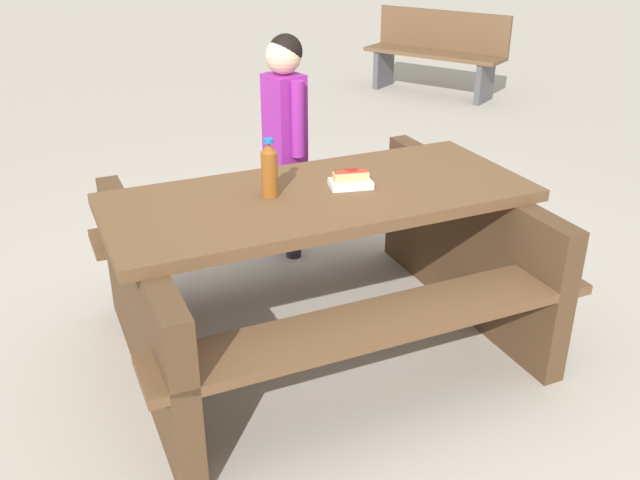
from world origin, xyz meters
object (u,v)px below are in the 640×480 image
at_px(child_in_coat, 285,120).
at_px(picnic_table, 320,256).
at_px(hotdog_tray, 351,180).
at_px(park_bench_mid, 437,51).
at_px(soda_bottle, 269,170).

bearing_deg(child_in_coat, picnic_table, -89.26).
relative_size(hotdog_tray, child_in_coat, 0.15).
distance_m(hotdog_tray, park_bench_mid, 4.90).
xyz_separation_m(picnic_table, soda_bottle, (-0.21, -0.01, 0.42)).
height_order(soda_bottle, child_in_coat, child_in_coat).
xyz_separation_m(soda_bottle, hotdog_tray, (0.35, 0.04, -0.08)).
bearing_deg(soda_bottle, hotdog_tray, 6.20).
distance_m(hotdog_tray, child_in_coat, 0.93).
distance_m(picnic_table, hotdog_tray, 0.37).
bearing_deg(hotdog_tray, child_in_coat, 99.39).
height_order(picnic_table, soda_bottle, soda_bottle).
height_order(picnic_table, hotdog_tray, hotdog_tray).
distance_m(picnic_table, child_in_coat, 1.02).
distance_m(picnic_table, park_bench_mid, 4.98).
height_order(picnic_table, park_bench_mid, park_bench_mid).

